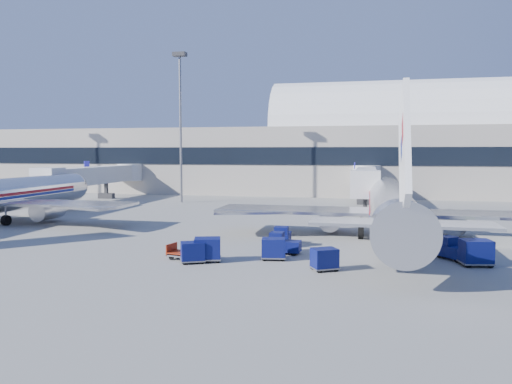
% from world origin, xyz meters
% --- Properties ---
extents(ground, '(260.00, 260.00, 0.00)m').
position_xyz_m(ground, '(0.00, 0.00, 0.00)').
color(ground, gray).
rests_on(ground, ground).
extents(terminal, '(170.00, 28.15, 21.00)m').
position_xyz_m(terminal, '(-13.60, 55.96, 7.52)').
color(terminal, '#B2AA9E').
rests_on(terminal, ground).
extents(airliner_main, '(32.00, 37.26, 12.07)m').
position_xyz_m(airliner_main, '(10.00, 4.51, 2.93)').
color(airliner_main, silver).
rests_on(airliner_main, ground).
extents(jetbridge_near, '(4.40, 27.50, 6.25)m').
position_xyz_m(jetbridge_near, '(7.60, 30.81, 3.93)').
color(jetbridge_near, silver).
rests_on(jetbridge_near, ground).
extents(jetbridge_mid, '(4.40, 27.50, 6.25)m').
position_xyz_m(jetbridge_mid, '(-34.40, 30.81, 3.93)').
color(jetbridge_mid, silver).
rests_on(jetbridge_mid, ground).
extents(mast_west, '(2.00, 1.20, 22.60)m').
position_xyz_m(mast_west, '(-20.00, 30.00, 14.79)').
color(mast_west, slate).
rests_on(mast_west, ground).
extents(barrier_near, '(3.00, 0.55, 0.90)m').
position_xyz_m(barrier_near, '(18.00, 2.00, 0.45)').
color(barrier_near, '#9E9E96').
rests_on(barrier_near, ground).
extents(tug_lead, '(2.60, 1.40, 1.66)m').
position_xyz_m(tug_lead, '(1.63, -4.32, 0.75)').
color(tug_lead, '#0A104E').
rests_on(tug_lead, ground).
extents(tug_right, '(2.48, 2.74, 1.62)m').
position_xyz_m(tug_right, '(14.07, -3.61, 0.74)').
color(tug_right, '#0A104E').
rests_on(tug_right, ground).
extents(tug_left, '(1.39, 2.61, 1.67)m').
position_xyz_m(tug_left, '(1.02, -1.11, 0.76)').
color(tug_left, '#0A104E').
rests_on(tug_left, ground).
extents(cart_train_a, '(1.96, 1.61, 1.56)m').
position_xyz_m(cart_train_a, '(1.35, -6.57, 0.83)').
color(cart_train_a, '#0A104E').
rests_on(cart_train_a, ground).
extents(cart_train_b, '(2.25, 1.94, 1.70)m').
position_xyz_m(cart_train_b, '(-3.13, -8.21, 0.91)').
color(cart_train_b, '#0A104E').
rests_on(cart_train_b, ground).
extents(cart_train_c, '(2.08, 1.90, 1.48)m').
position_xyz_m(cart_train_c, '(-4.01, -8.86, 0.79)').
color(cart_train_c, '#0A104E').
rests_on(cart_train_c, ground).
extents(cart_solo_near, '(2.09, 1.94, 1.48)m').
position_xyz_m(cart_solo_near, '(5.25, -9.05, 0.79)').
color(cart_solo_near, '#0A104E').
rests_on(cart_solo_near, ground).
extents(cart_solo_far, '(2.31, 1.92, 1.81)m').
position_xyz_m(cart_solo_far, '(15.28, -5.41, 0.96)').
color(cart_solo_far, '#0A104E').
rests_on(cart_solo_far, ground).
extents(cart_open_red, '(2.27, 1.82, 0.54)m').
position_xyz_m(cart_open_red, '(-5.10, -7.92, 0.39)').
color(cart_open_red, slate).
rests_on(cart_open_red, ground).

